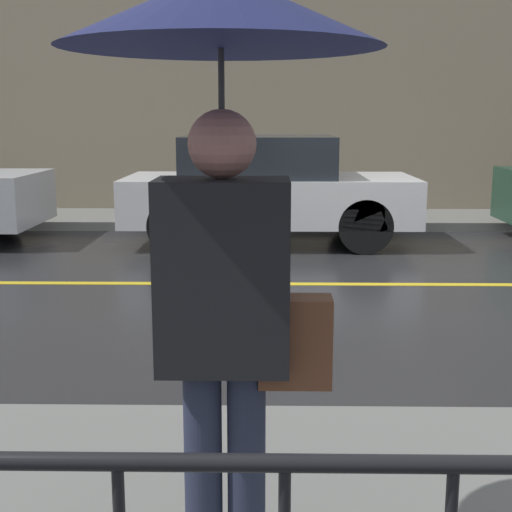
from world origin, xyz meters
TOP-DOWN VIEW (x-y plane):
  - ground_plane at (0.00, 0.00)m, footprint 80.00×80.00m
  - sidewalk_far at (0.00, 4.42)m, footprint 28.00×1.71m
  - lane_marking at (0.00, 0.00)m, footprint 25.20×0.12m
  - building_storefront at (0.00, 5.42)m, footprint 28.00×0.30m
  - pedestrian at (-1.28, -5.10)m, footprint 1.00×1.00m
  - car_white at (-1.16, 2.53)m, footprint 3.97×1.78m

SIDE VIEW (x-z plane):
  - ground_plane at x=0.00m, z-range 0.00..0.00m
  - lane_marking at x=0.00m, z-range 0.00..0.01m
  - sidewalk_far at x=0.00m, z-range 0.00..0.14m
  - car_white at x=-1.16m, z-range 0.02..1.51m
  - pedestrian at x=-1.28m, z-range 0.72..2.75m
  - building_storefront at x=0.00m, z-range 0.00..5.36m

